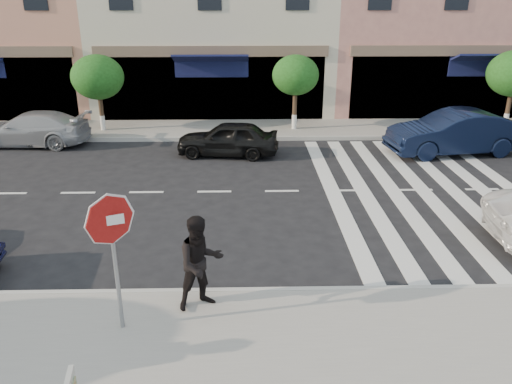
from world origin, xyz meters
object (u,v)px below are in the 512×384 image
object	(u,v)px
stop_sign	(111,233)
walker	(200,263)
car_far_left	(31,129)
car_far_mid	(228,139)
car_far_right	(454,133)

from	to	relation	value
stop_sign	walker	distance (m)	1.71
walker	car_far_left	xyz separation A→B (m)	(-7.39, 11.10, -0.39)
car_far_left	walker	bearing A→B (deg)	37.84
stop_sign	car_far_mid	bearing A→B (deg)	60.65
walker	car_far_mid	bearing A→B (deg)	63.41
stop_sign	car_far_right	bearing A→B (deg)	25.59
car_far_left	car_far_right	world-z (taller)	car_far_right
walker	car_far_left	size ratio (longest dim) A/B	0.40
stop_sign	car_far_right	world-z (taller)	stop_sign
car_far_left	car_far_right	bearing A→B (deg)	88.75
car_far_right	stop_sign	bearing A→B (deg)	-51.19
stop_sign	car_far_mid	distance (m)	10.41
stop_sign	car_far_right	distance (m)	14.11
car_far_mid	car_far_right	bearing A→B (deg)	97.02
car_far_mid	car_far_right	xyz separation A→B (m)	(8.17, 0.00, 0.17)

